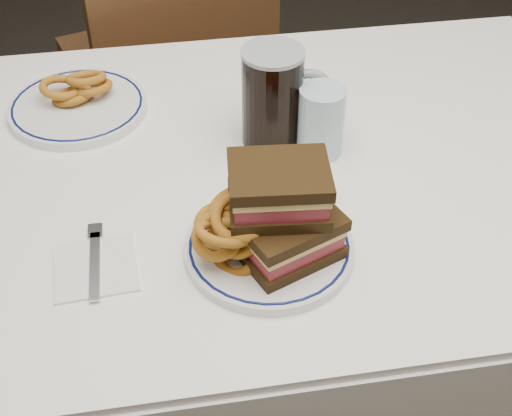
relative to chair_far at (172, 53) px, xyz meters
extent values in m
cube|color=black|center=(0.11, -0.74, -0.55)|extent=(6.00, 7.00, 0.00)
cube|color=white|center=(0.11, -0.74, 0.18)|extent=(1.26, 0.86, 0.03)
cylinder|color=#422215|center=(-0.43, -0.40, -0.20)|extent=(0.06, 0.06, 0.71)
cylinder|color=#422215|center=(0.65, -0.40, -0.20)|extent=(0.06, 0.06, 0.71)
cube|color=white|center=(0.11, -0.31, 0.10)|extent=(1.26, 0.01, 0.17)
cube|color=#422215|center=(-0.02, 0.08, -0.07)|extent=(0.59, 0.59, 0.04)
cylinder|color=#422215|center=(0.11, 0.33, -0.32)|extent=(0.04, 0.04, 0.46)
cylinder|color=#422215|center=(0.23, -0.05, -0.32)|extent=(0.04, 0.04, 0.46)
cylinder|color=#422215|center=(-0.28, 0.21, -0.32)|extent=(0.04, 0.04, 0.46)
cylinder|color=#422215|center=(-0.16, -0.17, -0.32)|extent=(0.04, 0.04, 0.46)
cylinder|color=silver|center=(0.08, -0.95, 0.21)|extent=(0.24, 0.24, 0.02)
torus|color=#0A1650|center=(0.08, -0.95, 0.21)|extent=(0.23, 0.23, 0.00)
cube|color=black|center=(0.10, -0.97, 0.22)|extent=(0.16, 0.15, 0.02)
cube|color=#9E2E33|center=(0.10, -0.97, 0.24)|extent=(0.15, 0.14, 0.02)
cube|color=#E4C066|center=(0.10, -0.97, 0.26)|extent=(0.15, 0.14, 0.01)
cube|color=black|center=(0.10, -0.97, 0.27)|extent=(0.16, 0.15, 0.02)
cube|color=black|center=(0.09, -0.96, 0.29)|extent=(0.14, 0.12, 0.02)
cube|color=#9E2E33|center=(0.09, -0.96, 0.31)|extent=(0.13, 0.11, 0.02)
cube|color=#E4C066|center=(0.09, -0.96, 0.33)|extent=(0.13, 0.11, 0.01)
cube|color=black|center=(0.09, -0.96, 0.34)|extent=(0.14, 0.12, 0.02)
torus|color=brown|center=(0.03, -0.97, 0.22)|extent=(0.09, 0.07, 0.07)
torus|color=brown|center=(0.03, -0.94, 0.23)|extent=(0.08, 0.07, 0.04)
torus|color=brown|center=(0.03, -0.94, 0.24)|extent=(0.07, 0.07, 0.04)
torus|color=brown|center=(0.02, -0.94, 0.25)|extent=(0.08, 0.07, 0.05)
torus|color=brown|center=(0.04, -0.97, 0.26)|extent=(0.08, 0.07, 0.07)
torus|color=brown|center=(0.01, -0.97, 0.26)|extent=(0.08, 0.07, 0.07)
torus|color=brown|center=(0.02, -0.98, 0.27)|extent=(0.08, 0.08, 0.06)
torus|color=brown|center=(0.04, -0.94, 0.28)|extent=(0.08, 0.08, 0.05)
torus|color=brown|center=(0.04, -0.97, 0.29)|extent=(0.09, 0.08, 0.05)
cylinder|color=white|center=(0.05, -0.88, 0.23)|extent=(0.05, 0.05, 0.03)
cylinder|color=maroon|center=(0.05, -0.88, 0.24)|extent=(0.04, 0.04, 0.01)
cylinder|color=black|center=(0.13, -0.68, 0.28)|extent=(0.10, 0.10, 0.17)
cylinder|color=#90969D|center=(0.13, -0.68, 0.37)|extent=(0.10, 0.10, 0.01)
torus|color=#90969D|center=(0.19, -0.68, 0.29)|extent=(0.09, 0.02, 0.09)
cylinder|color=#AAC8DB|center=(0.21, -0.73, 0.26)|extent=(0.08, 0.08, 0.12)
cylinder|color=silver|center=(-0.19, -0.54, 0.21)|extent=(0.25, 0.25, 0.02)
torus|color=#0A1650|center=(-0.19, -0.54, 0.21)|extent=(0.23, 0.23, 0.00)
torus|color=brown|center=(-0.20, -0.53, 0.22)|extent=(0.08, 0.08, 0.04)
torus|color=brown|center=(-0.17, -0.52, 0.23)|extent=(0.08, 0.08, 0.04)
torus|color=brown|center=(-0.22, -0.52, 0.24)|extent=(0.08, 0.08, 0.03)
torus|color=brown|center=(-0.17, -0.51, 0.25)|extent=(0.07, 0.08, 0.04)
cube|color=white|center=(-0.16, -0.94, 0.20)|extent=(0.12, 0.12, 0.00)
cube|color=#B6B6BB|center=(-0.16, -0.94, 0.20)|extent=(0.01, 0.13, 0.00)
cube|color=#B6B6BB|center=(-0.16, -0.87, 0.20)|extent=(0.02, 0.03, 0.00)
camera|label=1|loc=(-0.05, -1.66, 0.92)|focal=50.00mm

